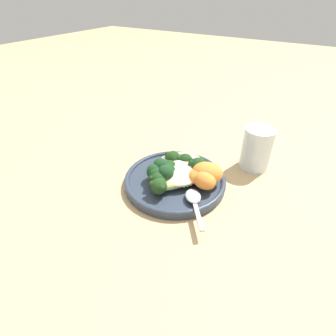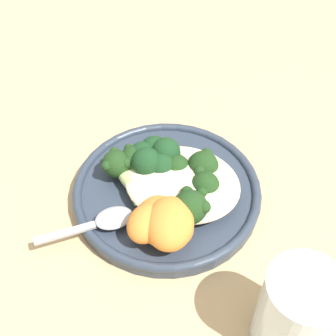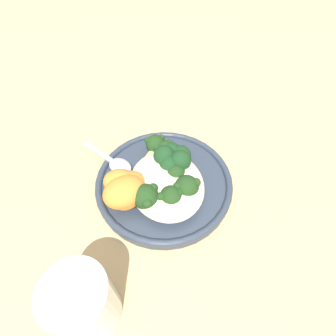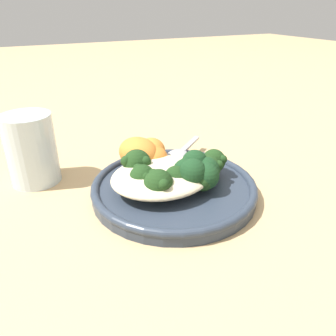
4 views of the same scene
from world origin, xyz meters
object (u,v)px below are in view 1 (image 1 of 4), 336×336
sweet_potato_chunk_0 (207,173)px  sweet_potato_chunk_2 (204,180)px  quinoa_mound (179,168)px  sweet_potato_chunk_1 (206,174)px  broccoli_stalk_4 (166,173)px  water_glass (257,149)px  broccoli_stalk_5 (162,174)px  kale_tuft (161,171)px  broccoli_stalk_0 (197,168)px  plate (177,181)px  sweet_potato_chunk_3 (204,176)px  broccoli_stalk_7 (165,185)px  broccoli_stalk_6 (162,180)px  spoon (194,199)px  broccoli_stalk_1 (186,165)px  broccoli_stalk_2 (175,163)px  broccoli_stalk_3 (171,170)px

sweet_potato_chunk_0 → sweet_potato_chunk_2: 0.03m
quinoa_mound → sweet_potato_chunk_1: 0.06m
broccoli_stalk_4 → water_glass: bearing=-129.9°
sweet_potato_chunk_0 → sweet_potato_chunk_1: sweet_potato_chunk_0 is taller
broccoli_stalk_4 → broccoli_stalk_5: bearing=23.4°
water_glass → kale_tuft: bearing=-38.5°
broccoli_stalk_0 → quinoa_mound: bearing=117.1°
quinoa_mound → broccoli_stalk_4: (0.04, -0.01, 0.00)m
broccoli_stalk_0 → sweet_potato_chunk_2: bearing=-129.3°
kale_tuft → water_glass: size_ratio=0.62×
plate → sweet_potato_chunk_3: (-0.01, 0.06, 0.03)m
plate → broccoli_stalk_7: bearing=3.7°
broccoli_stalk_6 → water_glass: water_glass is taller
spoon → water_glass: (-0.22, 0.06, 0.03)m
broccoli_stalk_7 → broccoli_stalk_0: bearing=-164.7°
sweet_potato_chunk_3 → kale_tuft: size_ratio=1.04×
broccoli_stalk_5 → broccoli_stalk_1: bearing=-124.9°
broccoli_stalk_6 → kale_tuft: size_ratio=1.13×
broccoli_stalk_2 → spoon: (0.08, 0.09, -0.01)m
broccoli_stalk_4 → spoon: size_ratio=0.76×
broccoli_stalk_3 → spoon: broccoli_stalk_3 is taller
kale_tuft → broccoli_stalk_4: bearing=127.9°
kale_tuft → quinoa_mound: bearing=153.1°
plate → spoon: size_ratio=2.28×
sweet_potato_chunk_1 → sweet_potato_chunk_2: sweet_potato_chunk_2 is taller
broccoli_stalk_5 → broccoli_stalk_0: bearing=-142.6°
sweet_potato_chunk_0 → kale_tuft: same height
spoon → water_glass: 0.23m
plate → broccoli_stalk_3: 0.03m
broccoli_stalk_2 → sweet_potato_chunk_2: bearing=-155.7°
broccoli_stalk_1 → sweet_potato_chunk_3: same height
quinoa_mound → broccoli_stalk_3: broccoli_stalk_3 is taller
plate → broccoli_stalk_5: broccoli_stalk_5 is taller
broccoli_stalk_2 → sweet_potato_chunk_3: size_ratio=1.50×
broccoli_stalk_0 → kale_tuft: kale_tuft is taller
broccoli_stalk_2 → broccoli_stalk_7: broccoli_stalk_2 is taller
broccoli_stalk_3 → sweet_potato_chunk_3: size_ratio=1.20×
sweet_potato_chunk_3 → broccoli_stalk_4: bearing=-67.6°
water_glass → broccoli_stalk_1: bearing=-42.3°
sweet_potato_chunk_2 → water_glass: size_ratio=0.49×
broccoli_stalk_3 → broccoli_stalk_6: 0.04m
broccoli_stalk_4 → kale_tuft: size_ratio=1.19×
spoon → kale_tuft: bearing=-142.6°
quinoa_mound → broccoli_stalk_2: bearing=-114.4°
quinoa_mound → broccoli_stalk_2: (-0.01, -0.02, 0.00)m
sweet_potato_chunk_2 → broccoli_stalk_4: bearing=-78.1°
broccoli_stalk_3 → water_glass: 0.22m
spoon → broccoli_stalk_5: bearing=-144.2°
broccoli_stalk_1 → broccoli_stalk_3: (0.03, -0.02, -0.00)m
quinoa_mound → broccoli_stalk_1: (-0.01, 0.01, 0.00)m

